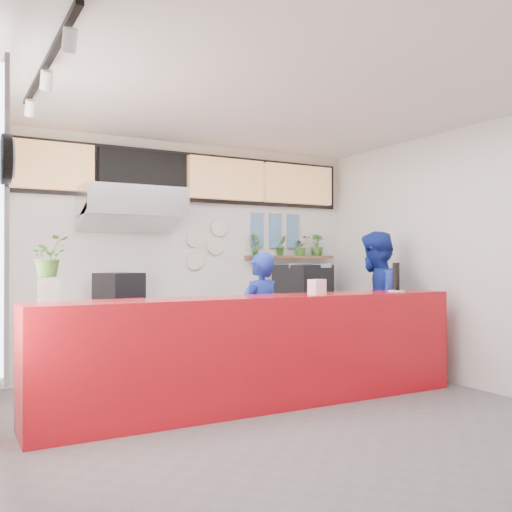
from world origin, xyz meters
name	(u,v)px	position (x,y,z in m)	size (l,w,h in m)	color
floor	(283,416)	(0.00, 0.00, 0.00)	(5.00, 5.00, 0.00)	slate
ceiling	(283,95)	(0.00, 0.00, 3.00)	(5.00, 5.00, 0.00)	silver
wall_back	(183,257)	(0.00, 2.50, 1.50)	(5.00, 5.00, 0.00)	white
wall_right	(469,256)	(2.50, 0.00, 1.50)	(5.00, 5.00, 0.00)	white
service_counter	(262,351)	(0.00, 0.40, 0.55)	(4.50, 0.60, 1.10)	red
cream_band	(184,173)	(0.00, 2.49, 2.60)	(5.00, 0.02, 0.80)	beige
prep_bench	(130,344)	(-0.80, 2.20, 0.45)	(1.80, 0.60, 0.90)	#B2B5BA
panini_oven	(119,290)	(-0.94, 2.20, 1.10)	(0.45, 0.45, 0.41)	black
extraction_hood	(132,202)	(-0.80, 2.15, 2.15)	(1.20, 0.70, 0.35)	#B2B5BA
hood_lip	(132,219)	(-0.80, 2.15, 1.95)	(1.20, 0.70, 0.08)	#B2B5BA
right_bench	(292,332)	(1.50, 2.20, 0.45)	(1.80, 0.60, 0.90)	#B2B5BA
espresso_machine	(303,282)	(1.69, 2.20, 1.15)	(0.76, 0.54, 0.49)	black
espresso_tray	(303,266)	(1.69, 2.20, 1.38)	(0.65, 0.45, 0.06)	silver
herb_shelf	(290,257)	(1.60, 2.40, 1.50)	(1.40, 0.18, 0.04)	brown
menu_board_far_left	(45,165)	(-1.75, 2.38, 2.55)	(1.10, 0.10, 0.55)	tan
menu_board_mid_left	(143,173)	(-0.59, 2.38, 2.55)	(1.10, 0.10, 0.55)	black
menu_board_mid_right	(226,179)	(0.57, 2.38, 2.55)	(1.10, 0.10, 0.55)	tan
menu_board_far_right	(299,185)	(1.73, 2.38, 2.55)	(1.10, 0.10, 0.55)	tan
soffit	(185,177)	(0.00, 2.46, 2.55)	(4.80, 0.04, 0.65)	black
wall_clock_rim	(6,159)	(-2.46, -0.90, 2.05)	(0.30, 0.30, 0.05)	black
wall_clock_face	(12,160)	(-2.43, -0.90, 2.05)	(0.26, 0.26, 0.02)	white
track_rail	(46,64)	(-2.10, 0.00, 2.94)	(0.05, 2.40, 0.04)	black
dec_plate_a	(195,238)	(0.15, 2.47, 1.75)	(0.24, 0.24, 0.03)	silver
dec_plate_b	(215,246)	(0.45, 2.47, 1.65)	(0.24, 0.24, 0.03)	silver
dec_plate_c	(195,261)	(0.15, 2.47, 1.45)	(0.24, 0.24, 0.03)	silver
dec_plate_d	(219,227)	(0.50, 2.47, 1.90)	(0.24, 0.24, 0.03)	silver
photo_frame_a	(257,222)	(1.10, 2.48, 2.00)	(0.20, 0.02, 0.25)	#598CBF
photo_frame_b	(275,222)	(1.40, 2.48, 2.00)	(0.20, 0.02, 0.25)	#598CBF
photo_frame_c	(293,223)	(1.70, 2.48, 2.00)	(0.20, 0.02, 0.25)	#598CBF
photo_frame_d	(257,239)	(1.10, 2.48, 1.75)	(0.20, 0.02, 0.25)	#598CBF
photo_frame_e	(275,240)	(1.40, 2.48, 1.75)	(0.20, 0.02, 0.25)	#598CBF
photo_frame_f	(293,240)	(1.70, 2.48, 1.75)	(0.20, 0.02, 0.25)	#598CBF
staff_center	(260,322)	(0.32, 1.01, 0.77)	(0.56, 0.37, 1.54)	#152A96
staff_right	(375,304)	(1.93, 0.95, 0.91)	(0.88, 0.69, 1.81)	#152A96
herb_a	(255,244)	(1.02, 2.40, 1.68)	(0.17, 0.12, 0.32)	#366D26
herb_b	(281,246)	(1.45, 2.40, 1.66)	(0.16, 0.13, 0.29)	#366D26
herb_c	(301,246)	(1.79, 2.40, 1.66)	(0.25, 0.22, 0.28)	#366D26
herb_d	(317,245)	(2.07, 2.40, 1.68)	(0.18, 0.16, 0.32)	#366D26
glass_vase	(48,291)	(-2.02, 0.39, 1.21)	(0.17, 0.17, 0.21)	white
basil_vase	(48,256)	(-2.02, 0.39, 1.49)	(0.30, 0.26, 0.34)	#366D26
napkin_holder	(317,287)	(0.64, 0.36, 1.18)	(0.18, 0.11, 0.16)	white
white_plate	(396,291)	(1.72, 0.35, 1.11)	(0.19, 0.19, 0.01)	white
pepper_mill	(396,276)	(1.72, 0.35, 1.27)	(0.08, 0.08, 0.31)	black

